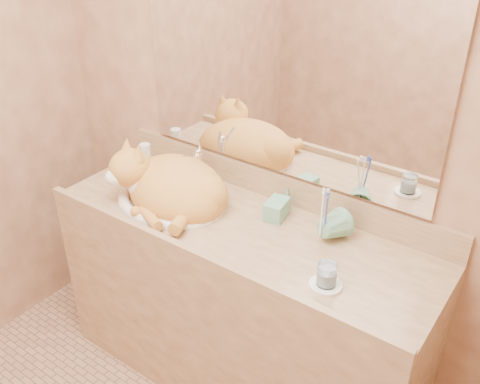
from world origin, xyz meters
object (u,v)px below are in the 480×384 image
Objects in this scene: toothbrush_cup at (322,231)px; soap_dispenser at (271,206)px; cat at (169,184)px; water_glass at (327,275)px; sink_basin at (170,186)px; vanity_counter at (240,307)px.

soap_dispenser is at bearing -179.65° from toothbrush_cup.
water_glass is at bearing 4.19° from cat.
sink_basin reaches higher than water_glass.
water_glass reaches higher than vanity_counter.
vanity_counter is 3.29× the size of sink_basin.
cat is at bearing 172.55° from water_glass.
toothbrush_cup is at bearing 15.16° from vanity_counter.
soap_dispenser reaches higher than vanity_counter.
sink_basin is at bearing 172.34° from water_glass.
sink_basin is 1.00× the size of cat.
soap_dispenser is 0.41m from water_glass.
water_glass is (0.13, -0.21, -0.00)m from toothbrush_cup.
vanity_counter is at bearing -164.84° from toothbrush_cup.
sink_basin is 6.14× the size of water_glass.
cat reaches higher than sink_basin.
toothbrush_cup reaches higher than vanity_counter.
sink_basin is 4.16× the size of toothbrush_cup.
toothbrush_cup is (0.66, 0.11, -0.02)m from sink_basin.
toothbrush_cup reaches higher than water_glass.
toothbrush_cup is at bearing 13.75° from sink_basin.
vanity_counter is 13.70× the size of toothbrush_cup.
soap_dispenser is (0.09, 0.08, 0.51)m from vanity_counter.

